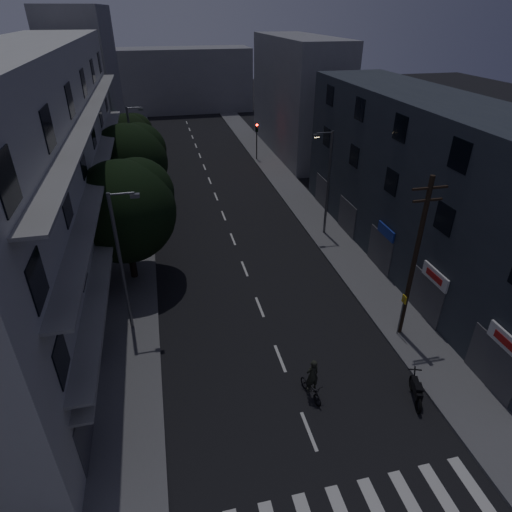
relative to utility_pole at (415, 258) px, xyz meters
name	(u,v)px	position (x,y,z in m)	size (l,w,h in m)	color
ground	(223,213)	(-6.96, 18.10, -4.87)	(160.00, 160.00, 0.00)	black
sidewalk_left	(135,221)	(-14.46, 18.10, -4.79)	(3.00, 90.00, 0.15)	#565659
sidewalk_right	(304,205)	(0.54, 18.10, -4.79)	(3.00, 90.00, 0.15)	#565659
lane_markings	(213,188)	(-6.96, 24.35, -4.86)	(0.15, 60.50, 0.01)	beige
building_left	(41,173)	(-18.94, 11.10, 2.13)	(7.00, 36.00, 14.00)	#ABABA6
building_right	(428,187)	(5.03, 7.09, 0.63)	(6.19, 28.00, 11.00)	#282E37
building_far_left	(89,83)	(-18.96, 41.10, 3.13)	(6.00, 20.00, 16.00)	slate
building_far_right	(297,97)	(5.04, 35.10, 1.63)	(6.00, 20.00, 13.00)	slate
building_far_end	(179,80)	(-6.96, 63.10, 0.13)	(24.00, 8.00, 10.00)	slate
tree_near	(125,208)	(-14.28, 9.20, 0.20)	(6.38, 6.38, 7.87)	black
tree_mid	(129,160)	(-14.24, 19.37, 0.10)	(6.26, 6.26, 7.70)	black
tree_far	(129,137)	(-14.66, 29.92, -0.73)	(5.15, 5.15, 6.37)	black
traffic_signal_far_right	(257,134)	(-0.58, 32.23, -1.77)	(0.28, 0.37, 4.10)	black
traffic_signal_far_left	(140,139)	(-13.66, 32.92, -1.77)	(0.28, 0.37, 4.10)	black
street_lamp_left_near	(122,258)	(-14.29, 3.78, -0.27)	(1.51, 0.25, 8.00)	slate
street_lamp_right	(327,179)	(0.18, 12.36, -0.27)	(1.51, 0.25, 8.00)	#52545A
street_lamp_left_far	(133,147)	(-14.05, 24.47, -0.27)	(1.51, 0.25, 8.00)	slate
utility_pole	(415,258)	(0.00, 0.00, 0.00)	(1.80, 0.24, 9.00)	black
bus_stop_sign	(402,308)	(-0.21, -0.14, -2.98)	(0.06, 0.35, 2.52)	#595B60
motorcycle	(416,391)	(-1.65, -4.35, -4.34)	(0.91, 2.01, 1.33)	black
cyclist	(311,384)	(-6.25, -3.09, -4.13)	(0.97, 1.82, 2.20)	black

